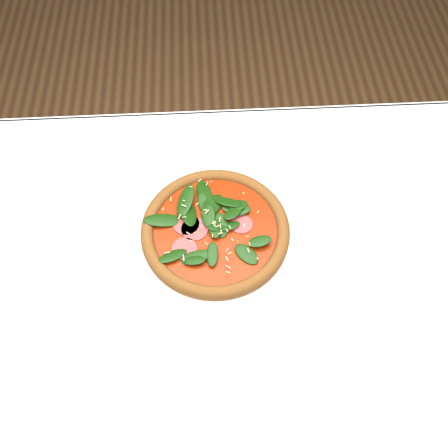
{
  "coord_description": "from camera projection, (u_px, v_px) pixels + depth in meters",
  "views": [
    {
      "loc": [
        0.03,
        -0.41,
        1.57
      ],
      "look_at": [
        0.06,
        0.09,
        0.77
      ],
      "focal_mm": 40.0,
      "sensor_mm": 36.0,
      "label": 1
    }
  ],
  "objects": [
    {
      "name": "plate",
      "position": [
        215.0,
        234.0,
        0.95
      ],
      "size": [
        0.33,
        0.33,
        0.01
      ],
      "color": "white",
      "rests_on": "dining_table"
    },
    {
      "name": "dining_table",
      "position": [
        197.0,
        293.0,
        1.0
      ],
      "size": [
        1.21,
        0.81,
        0.75
      ],
      "color": "silver",
      "rests_on": "ground"
    },
    {
      "name": "ground",
      "position": [
        207.0,
        379.0,
        1.55
      ],
      "size": [
        6.0,
        6.0,
        0.0
      ],
      "primitive_type": "plane",
      "color": "brown",
      "rests_on": "ground"
    },
    {
      "name": "pizza",
      "position": [
        215.0,
        229.0,
        0.93
      ],
      "size": [
        0.36,
        0.36,
        0.04
      ],
      "rotation": [
        0.0,
        0.0,
        0.34
      ],
      "color": "brown",
      "rests_on": "plate"
    }
  ]
}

